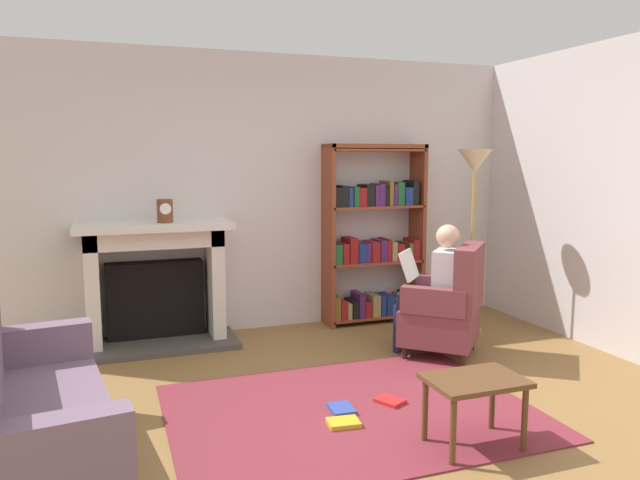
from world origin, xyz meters
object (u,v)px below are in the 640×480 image
mantel_clock (165,211)px  floor_lamp (474,178)px  fireplace (156,280)px  bookshelf (374,238)px  armchair_reading (448,307)px  side_table (475,389)px  sofa_floral (27,423)px  seated_reader (435,284)px

mantel_clock → floor_lamp: size_ratio=0.12×
fireplace → bookshelf: size_ratio=0.76×
armchair_reading → side_table: 1.69m
mantel_clock → floor_lamp: 2.90m
bookshelf → sofa_floral: size_ratio=1.03×
mantel_clock → side_table: 3.11m
bookshelf → seated_reader: 1.17m
mantel_clock → bookshelf: bearing=3.7°
armchair_reading → side_table: (-0.75, -1.51, -0.06)m
side_table → floor_lamp: size_ratio=0.32×
seated_reader → sofa_floral: size_ratio=0.64×
side_table → bookshelf: bearing=77.5°
fireplace → side_table: fireplace is taller
seated_reader → side_table: (-0.66, -1.59, -0.26)m
sofa_floral → side_table: bearing=-108.2°
bookshelf → sofa_floral: bearing=-143.2°
bookshelf → side_table: size_ratio=3.28×
side_table → fireplace: bearing=120.5°
seated_reader → mantel_clock: bearing=-72.7°
mantel_clock → floor_lamp: (2.83, -0.53, 0.28)m
seated_reader → fireplace: bearing=-73.9°
mantel_clock → side_table: size_ratio=0.37×
bookshelf → side_table: (-0.60, -2.73, -0.52)m
mantel_clock → side_table: bearing=-60.1°
bookshelf → sofa_floral: 3.82m
mantel_clock → bookshelf: size_ratio=0.11×
mantel_clock → seated_reader: size_ratio=0.18×
mantel_clock → sofa_floral: mantel_clock is taller
mantel_clock → sofa_floral: 2.49m
fireplace → armchair_reading: (2.33, -1.18, -0.17)m
floor_lamp → seated_reader: bearing=-145.2°
fireplace → armchair_reading: bearing=-26.9°
mantel_clock → sofa_floral: size_ratio=0.12×
bookshelf → floor_lamp: 1.18m
mantel_clock → armchair_reading: 2.61m
mantel_clock → seated_reader: (2.15, -1.00, -0.61)m
fireplace → bookshelf: 2.21m
mantel_clock → bookshelf: 2.13m
sofa_floral → floor_lamp: 4.26m
bookshelf → floor_lamp: bearing=-42.0°
seated_reader → floor_lamp: (0.68, 0.47, 0.89)m
mantel_clock → bookshelf: bookshelf is taller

